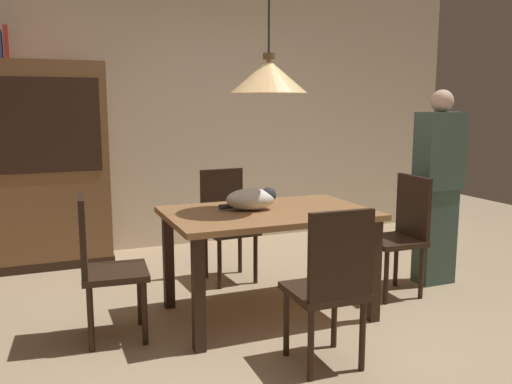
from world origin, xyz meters
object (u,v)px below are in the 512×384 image
Objects in this scene: chair_near_front at (331,282)px; chair_right_side at (401,230)px; dining_table at (268,225)px; chair_left_side at (102,261)px; hutch_bookcase at (44,170)px; book_red_tall at (7,43)px; person_standing at (437,188)px; pendant_lamp at (269,76)px; cat_sleeping at (252,199)px; chair_far_back at (226,219)px.

chair_right_side is (1.13, 0.88, 0.00)m from chair_near_front.
chair_left_side reaches higher than dining_table.
book_red_tall reaches higher than hutch_bookcase.
pendant_lamp is at bearing -175.66° from person_standing.
cat_sleeping is 1.42× the size of book_red_tall.
pendant_lamp is at bearing 179.97° from chair_right_side.
hutch_bookcase is at bearing 127.24° from pendant_lamp.
book_red_tall is (-1.64, 0.97, 1.48)m from chair_far_back.
chair_right_side is 1.43m from chair_far_back.
chair_left_side is 1.00× the size of chair_far_back.
dining_table is 1.51× the size of chair_near_front.
chair_left_side is at bearing 141.83° from chair_near_front.
book_red_tall is at bearing 146.27° from chair_right_side.
cat_sleeping is at bearing 146.26° from dining_table.
dining_table is at bearing -0.35° from chair_left_side.
hutch_bookcase reaches higher than cat_sleeping.
book_red_tall is (-0.51, 1.84, 1.48)m from chair_left_side.
hutch_bookcase is at bearing -0.36° from book_red_tall.
chair_far_back is 0.50× the size of hutch_bookcase.
person_standing is at bearing -28.38° from book_red_tall.
book_red_tall is (-1.55, 1.78, 1.16)m from cat_sleeping.
pendant_lamp reaches higher than chair_left_side.
person_standing is at bearing 2.37° from chair_left_side.
dining_table is 0.88× the size of person_standing.
cat_sleeping is at bearing -178.11° from person_standing.
chair_left_side is at bearing 179.65° from dining_table.
person_standing is (3.20, -1.73, -1.19)m from book_red_tall.
pendant_lamp reaches higher than chair_near_front.
book_red_tall is at bearing 151.62° from person_standing.
chair_far_back is at bearing 142.19° from chair_right_side.
cat_sleeping is 0.25× the size of person_standing.
cat_sleeping is 0.84m from pendant_lamp.
dining_table is 0.89m from chair_near_front.
dining_table is at bearing 179.97° from chair_right_side.
chair_near_front is 0.58× the size of person_standing.
chair_far_back is at bearing 154.10° from person_standing.
book_red_tall reaches higher than chair_left_side.
pendant_lamp reaches higher than cat_sleeping.
dining_table is 0.21m from cat_sleeping.
person_standing is (1.66, 0.05, -0.03)m from cat_sleeping.
chair_far_back is at bearing 37.79° from chair_left_side.
chair_far_back is (1.12, 0.87, 0.00)m from chair_left_side.
chair_right_side is 1.27m from cat_sleeping.
person_standing is at bearing 15.40° from chair_right_side.
dining_table is 1.57m from person_standing.
pendant_lamp is 1.79m from person_standing.
book_red_tall is (-1.64, 2.73, 1.48)m from chair_near_front.
pendant_lamp is at bearing -89.71° from chair_far_back.
chair_left_side reaches higher than cat_sleeping.
chair_near_front is at bearing -58.99° from book_red_tall.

